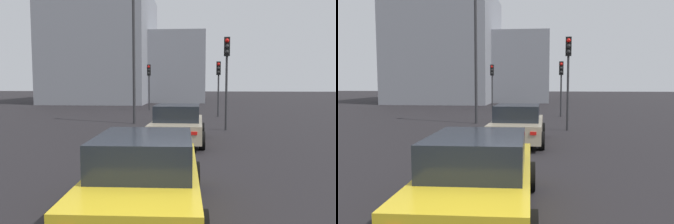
% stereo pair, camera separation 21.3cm
% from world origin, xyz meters
% --- Properties ---
extents(car_beige_lead, '(4.21, 2.16, 1.49)m').
position_xyz_m(car_beige_lead, '(8.83, -0.08, 0.72)').
color(car_beige_lead, tan).
rests_on(car_beige_lead, ground_plane).
extents(car_yellow_second, '(4.53, 2.10, 1.47)m').
position_xyz_m(car_yellow_second, '(1.63, 0.12, 0.72)').
color(car_yellow_second, gold).
rests_on(car_yellow_second, ground_plane).
extents(traffic_light_near_left, '(0.33, 0.30, 3.72)m').
position_xyz_m(traffic_light_near_left, '(18.88, -2.34, 2.69)').
color(traffic_light_near_left, '#2D2D30').
rests_on(traffic_light_near_left, ground_plane).
extents(traffic_light_near_right, '(0.32, 0.29, 3.79)m').
position_xyz_m(traffic_light_near_right, '(23.74, 3.04, 2.73)').
color(traffic_light_near_right, '#2D2D30').
rests_on(traffic_light_near_right, ground_plane).
extents(traffic_light_far_left, '(0.32, 0.29, 4.49)m').
position_xyz_m(traffic_light_far_left, '(12.37, -2.26, 3.22)').
color(traffic_light_far_left, '#2D2D30').
rests_on(traffic_light_far_left, ground_plane).
extents(street_lamp_kerbside, '(0.56, 0.36, 7.53)m').
position_xyz_m(street_lamp_kerbside, '(14.70, 2.67, 4.42)').
color(street_lamp_kerbside, '#2D2D30').
rests_on(street_lamp_kerbside, ground_plane).
extents(building_facade_left, '(14.80, 7.84, 8.08)m').
position_xyz_m(building_facade_left, '(40.37, 2.00, 4.04)').
color(building_facade_left, gray).
rests_on(building_facade_left, ground_plane).
extents(building_facade_center, '(13.94, 11.12, 12.77)m').
position_xyz_m(building_facade_center, '(35.81, 10.00, 6.38)').
color(building_facade_center, gray).
rests_on(building_facade_center, ground_plane).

